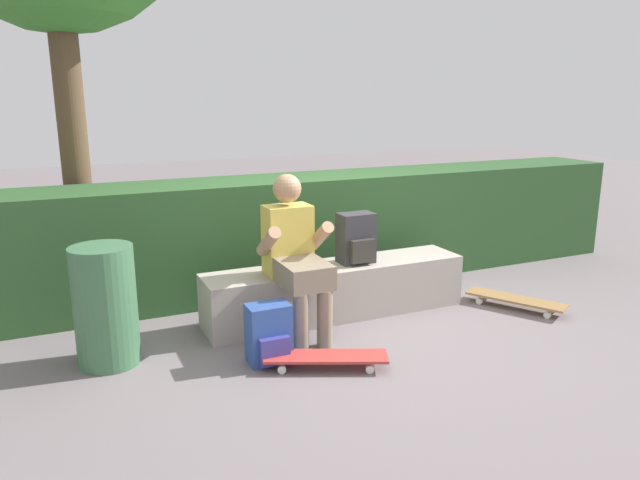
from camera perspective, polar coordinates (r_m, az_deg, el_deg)
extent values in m
plane|color=slate|center=(4.57, 3.22, -8.40)|extent=(24.00, 24.00, 0.00)
cube|color=#A89D91|center=(4.75, 1.58, -4.82)|extent=(2.13, 0.43, 0.42)
cube|color=gold|center=(4.39, -3.12, 0.00)|extent=(0.34, 0.22, 0.52)
sphere|color=tan|center=(4.31, -3.19, 4.97)|extent=(0.21, 0.21, 0.21)
cube|color=gray|center=(4.16, -1.53, -3.28)|extent=(0.32, 0.40, 0.17)
cylinder|color=gray|center=(4.09, -1.85, -7.95)|extent=(0.11, 0.11, 0.42)
cylinder|color=gray|center=(4.16, 0.46, -7.57)|extent=(0.11, 0.11, 0.42)
cylinder|color=tan|center=(4.18, -4.98, -0.16)|extent=(0.09, 0.33, 0.27)
cylinder|color=tan|center=(4.33, 0.01, 0.37)|extent=(0.09, 0.33, 0.27)
cube|color=#BC3833|center=(3.91, 0.56, -11.12)|extent=(0.81, 0.51, 0.02)
cylinder|color=silver|center=(4.01, 4.62, -11.32)|extent=(0.06, 0.05, 0.05)
cylinder|color=silver|center=(3.88, 4.81, -12.27)|extent=(0.06, 0.05, 0.05)
cylinder|color=silver|center=(4.00, -3.55, -11.36)|extent=(0.06, 0.05, 0.05)
cylinder|color=silver|center=(3.87, -3.68, -12.31)|extent=(0.06, 0.05, 0.05)
cube|color=olive|center=(5.18, 18.30, -5.41)|extent=(0.57, 0.79, 0.02)
cylinder|color=silver|center=(5.22, 15.07, -5.68)|extent=(0.05, 0.06, 0.05)
cylinder|color=silver|center=(5.35, 15.65, -5.23)|extent=(0.05, 0.06, 0.05)
cylinder|color=silver|center=(5.06, 21.02, -6.76)|extent=(0.05, 0.06, 0.05)
cylinder|color=silver|center=(5.20, 21.46, -6.25)|extent=(0.05, 0.06, 0.05)
cube|color=#333338|center=(4.70, 3.48, 0.20)|extent=(0.28, 0.18, 0.40)
cube|color=#35322B|center=(4.63, 4.13, -1.07)|extent=(0.20, 0.05, 0.18)
cube|color=#2D4C99|center=(3.96, -4.96, -8.92)|extent=(0.28, 0.18, 0.40)
cube|color=#3C398C|center=(3.90, -4.36, -10.61)|extent=(0.20, 0.05, 0.18)
cube|color=#2A4E27|center=(5.58, 1.17, 1.17)|extent=(6.16, 0.69, 1.01)
cylinder|color=brown|center=(5.45, -22.72, 9.93)|extent=(0.23, 0.23, 2.91)
cylinder|color=#3D6B47|center=(4.10, -19.92, -5.97)|extent=(0.40, 0.40, 0.79)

